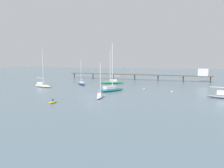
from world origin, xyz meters
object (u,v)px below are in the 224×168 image
Objects in this scene: pier at (164,74)px; mooring_buoy_inner at (172,92)px; sailboat_cream at (43,85)px; sailboat_navy at (81,83)px; sailboat_white at (100,95)px; dinghy_yellow at (53,102)px; sailboat_teal at (111,89)px; mooring_buoy_outer at (144,89)px; sailboat_green at (112,82)px.

pier is 37.32m from mooring_buoy_inner.
sailboat_cream is 15.12m from sailboat_navy.
sailboat_white reaches higher than dinghy_yellow.
dinghy_yellow is at bearing -49.30° from sailboat_cream.
mooring_buoy_inner is (17.11, 15.38, -0.36)m from sailboat_white.
sailboat_navy is (9.95, 11.38, -0.19)m from sailboat_cream.
sailboat_teal is at bearing -170.06° from mooring_buoy_inner.
sailboat_teal is 29.51× the size of mooring_buoy_outer.
sailboat_teal is (-12.07, -39.87, -2.57)m from pier.
mooring_buoy_outer is (7.70, 19.78, -0.39)m from sailboat_white.
sailboat_teal reaches higher than mooring_buoy_inner.
pier reaches higher than mooring_buoy_outer.
dinghy_yellow is (20.83, -24.21, -0.61)m from sailboat_cream.
mooring_buoy_inner is (25.67, -17.94, -0.49)m from sailboat_green.
sailboat_navy is 37.03m from mooring_buoy_inner.
sailboat_navy is 0.70× the size of sailboat_green.
dinghy_yellow reaches higher than mooring_buoy_inner.
sailboat_cream reaches higher than dinghy_yellow.
sailboat_teal reaches higher than sailboat_green.
sailboat_navy is 1.08× the size of sailboat_white.
sailboat_white reaches higher than pier.
sailboat_navy is 26.84m from mooring_buoy_outer.
sailboat_cream is at bearing -131.16° from sailboat_navy.
sailboat_teal reaches higher than sailboat_white.
sailboat_teal is at bearing -106.84° from pier.
sailboat_cream is 1.50× the size of sailboat_white.
mooring_buoy_inner is at bearing -80.04° from pier.
sailboat_green is at bearing 145.05° from mooring_buoy_inner.
sailboat_navy reaches higher than sailboat_white.
mooring_buoy_inner is at bearing 9.94° from sailboat_teal.
sailboat_green is (-19.23, -18.69, -2.61)m from pier.
pier is 5.11× the size of sailboat_cream.
sailboat_navy reaches higher than dinghy_yellow.
sailboat_white is at bearing -83.44° from sailboat_teal.
sailboat_green reaches higher than mooring_buoy_inner.
sailboat_teal is at bearing 96.56° from sailboat_white.
sailboat_teal is 22.36m from sailboat_green.
pier reaches higher than dinghy_yellow.
sailboat_navy reaches higher than mooring_buoy_outer.
sailboat_green is at bearing -135.82° from pier.
sailboat_white is (1.40, -12.14, -0.18)m from sailboat_teal.
mooring_buoy_inner is (18.50, 3.24, -0.54)m from sailboat_teal.
sailboat_white is at bearing -138.04° from mooring_buoy_inner.
mooring_buoy_outer is at bearing 62.87° from dinghy_yellow.
mooring_buoy_outer is (36.20, 5.78, -0.57)m from sailboat_cream.
mooring_buoy_inner is 10.38m from mooring_buoy_outer.
sailboat_white is 16.13× the size of mooring_buoy_inner.
sailboat_cream is 31.94m from dinghy_yellow.
dinghy_yellow is at bearing -88.83° from sailboat_green.
sailboat_teal reaches higher than sailboat_cream.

